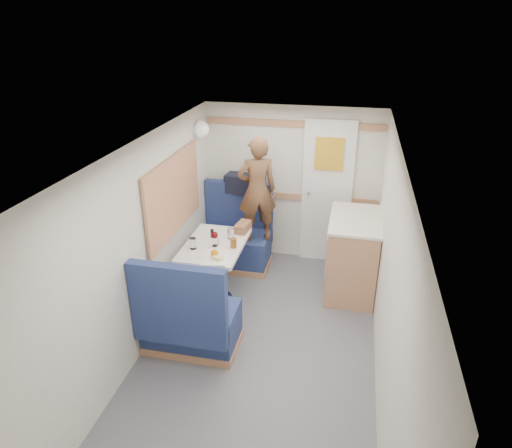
% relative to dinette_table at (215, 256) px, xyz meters
% --- Properties ---
extents(floor, '(4.50, 4.50, 0.00)m').
position_rel_dinette_table_xyz_m(floor, '(0.65, -1.00, -0.57)').
color(floor, '#515156').
rests_on(floor, ground).
extents(ceiling, '(4.50, 4.50, 0.00)m').
position_rel_dinette_table_xyz_m(ceiling, '(0.65, -1.00, 1.43)').
color(ceiling, silver).
rests_on(ceiling, wall_back).
extents(wall_back, '(2.20, 0.02, 2.00)m').
position_rel_dinette_table_xyz_m(wall_back, '(0.65, 1.25, 0.43)').
color(wall_back, silver).
rests_on(wall_back, floor).
extents(wall_left, '(0.02, 4.50, 2.00)m').
position_rel_dinette_table_xyz_m(wall_left, '(-0.45, -1.00, 0.43)').
color(wall_left, silver).
rests_on(wall_left, floor).
extents(wall_right, '(0.02, 4.50, 2.00)m').
position_rel_dinette_table_xyz_m(wall_right, '(1.75, -1.00, 0.43)').
color(wall_right, silver).
rests_on(wall_right, floor).
extents(oak_trim_low, '(2.15, 0.02, 0.08)m').
position_rel_dinette_table_xyz_m(oak_trim_low, '(0.65, 1.23, 0.28)').
color(oak_trim_low, '#B1714F').
rests_on(oak_trim_low, wall_back).
extents(oak_trim_high, '(2.15, 0.02, 0.08)m').
position_rel_dinette_table_xyz_m(oak_trim_high, '(0.65, 1.23, 1.21)').
color(oak_trim_high, '#B1714F').
rests_on(oak_trim_high, wall_back).
extents(side_window, '(0.04, 1.30, 0.72)m').
position_rel_dinette_table_xyz_m(side_window, '(-0.43, 0.00, 0.68)').
color(side_window, '#AAB095').
rests_on(side_window, wall_left).
extents(rear_door, '(0.62, 0.12, 1.86)m').
position_rel_dinette_table_xyz_m(rear_door, '(1.10, 1.22, 0.41)').
color(rear_door, white).
rests_on(rear_door, wall_back).
extents(dinette_table, '(0.62, 0.92, 0.72)m').
position_rel_dinette_table_xyz_m(dinette_table, '(0.00, 0.00, 0.00)').
color(dinette_table, white).
rests_on(dinette_table, floor).
extents(bench_far, '(0.90, 0.59, 1.05)m').
position_rel_dinette_table_xyz_m(bench_far, '(-0.00, 0.86, -0.27)').
color(bench_far, '#161D49').
rests_on(bench_far, floor).
extents(bench_near, '(0.90, 0.59, 1.05)m').
position_rel_dinette_table_xyz_m(bench_near, '(-0.00, -0.86, -0.27)').
color(bench_near, '#161D49').
rests_on(bench_near, floor).
extents(ledge, '(0.90, 0.14, 0.04)m').
position_rel_dinette_table_xyz_m(ledge, '(-0.00, 1.12, 0.31)').
color(ledge, '#B1714F').
rests_on(ledge, bench_far).
extents(dome_light, '(0.20, 0.20, 0.20)m').
position_rel_dinette_table_xyz_m(dome_light, '(-0.39, 0.85, 1.18)').
color(dome_light, white).
rests_on(dome_light, wall_left).
extents(galley_counter, '(0.57, 0.92, 0.92)m').
position_rel_dinette_table_xyz_m(galley_counter, '(1.47, 0.55, -0.10)').
color(galley_counter, '#B1714F').
rests_on(galley_counter, floor).
extents(person, '(0.55, 0.47, 1.28)m').
position_rel_dinette_table_xyz_m(person, '(0.31, 0.74, 0.52)').
color(person, brown).
rests_on(person, bench_far).
extents(duffel_bag, '(0.51, 0.29, 0.24)m').
position_rel_dinette_table_xyz_m(duffel_bag, '(0.07, 1.12, 0.45)').
color(duffel_bag, black).
rests_on(duffel_bag, ledge).
extents(tray, '(0.30, 0.37, 0.02)m').
position_rel_dinette_table_xyz_m(tray, '(0.10, -0.31, 0.16)').
color(tray, white).
rests_on(tray, dinette_table).
extents(orange_fruit, '(0.07, 0.07, 0.07)m').
position_rel_dinette_table_xyz_m(orange_fruit, '(0.09, -0.30, 0.21)').
color(orange_fruit, orange).
rests_on(orange_fruit, tray).
extents(cheese_block, '(0.11, 0.09, 0.03)m').
position_rel_dinette_table_xyz_m(cheese_block, '(0.14, -0.36, 0.19)').
color(cheese_block, '#E2D883').
rests_on(cheese_block, tray).
extents(wine_glass, '(0.08, 0.08, 0.17)m').
position_rel_dinette_table_xyz_m(wine_glass, '(0.02, -0.05, 0.28)').
color(wine_glass, white).
rests_on(wine_glass, dinette_table).
extents(tumbler_left, '(0.07, 0.07, 0.12)m').
position_rel_dinette_table_xyz_m(tumbler_left, '(-0.19, -0.15, 0.21)').
color(tumbler_left, white).
rests_on(tumbler_left, dinette_table).
extents(tumbler_right, '(0.07, 0.07, 0.12)m').
position_rel_dinette_table_xyz_m(tumbler_right, '(0.14, 0.16, 0.21)').
color(tumbler_right, white).
rests_on(tumbler_right, dinette_table).
extents(beer_glass, '(0.07, 0.07, 0.11)m').
position_rel_dinette_table_xyz_m(beer_glass, '(0.22, -0.04, 0.21)').
color(beer_glass, brown).
rests_on(beer_glass, dinette_table).
extents(pepper_grinder, '(0.04, 0.04, 0.10)m').
position_rel_dinette_table_xyz_m(pepper_grinder, '(-0.07, 0.14, 0.20)').
color(pepper_grinder, black).
rests_on(pepper_grinder, dinette_table).
extents(salt_grinder, '(0.04, 0.04, 0.10)m').
position_rel_dinette_table_xyz_m(salt_grinder, '(0.06, -0.03, 0.20)').
color(salt_grinder, silver).
rests_on(salt_grinder, dinette_table).
extents(bread_loaf, '(0.16, 0.25, 0.10)m').
position_rel_dinette_table_xyz_m(bread_loaf, '(0.22, 0.38, 0.20)').
color(bread_loaf, olive).
rests_on(bread_loaf, dinette_table).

